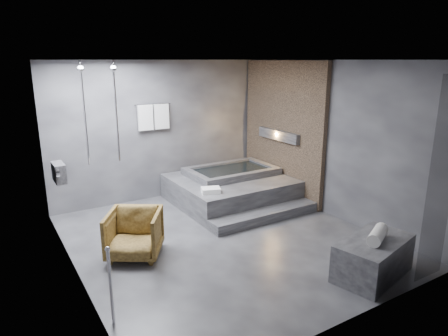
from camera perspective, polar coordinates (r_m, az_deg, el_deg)
room at (r=6.43m, az=1.82°, el=5.63°), size 5.00×5.04×2.82m
tub_deck at (r=8.12m, az=0.91°, el=-3.09°), size 2.20×2.00×0.50m
tub_step at (r=7.27m, az=5.93°, el=-6.76°), size 2.20×0.36×0.18m
concrete_bench at (r=5.79m, az=20.54°, el=-11.92°), size 1.26×0.87×0.52m
driftwood_chair at (r=6.04m, az=-12.69°, el=-9.16°), size 1.04×1.04×0.70m
rolled_towel at (r=5.62m, az=21.10°, el=-8.90°), size 0.51×0.37×0.17m
deck_towel at (r=7.15m, az=-1.89°, el=-3.19°), size 0.39×0.34×0.09m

